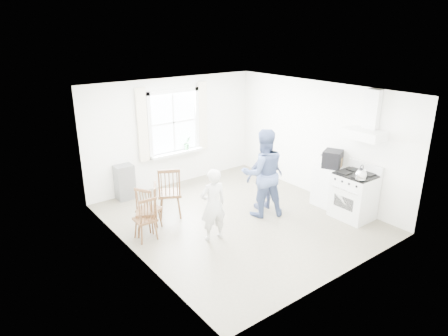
# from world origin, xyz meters

# --- Properties ---
(room_shell) EXTENTS (4.62, 5.12, 2.64)m
(room_shell) POSITION_xyz_m (0.00, 0.00, 1.30)
(room_shell) COLOR #79715D
(room_shell) RESTS_ON ground
(window_assembly) EXTENTS (1.88, 0.24, 1.70)m
(window_assembly) POSITION_xyz_m (0.00, 2.45, 1.46)
(window_assembly) COLOR white
(window_assembly) RESTS_ON room_shell
(range_hood) EXTENTS (0.45, 0.76, 0.94)m
(range_hood) POSITION_xyz_m (2.07, -1.35, 1.90)
(range_hood) COLOR white
(range_hood) RESTS_ON room_shell
(shelf_unit) EXTENTS (0.40, 0.30, 0.80)m
(shelf_unit) POSITION_xyz_m (-1.40, 2.33, 0.40)
(shelf_unit) COLOR slate
(shelf_unit) RESTS_ON ground
(gas_stove) EXTENTS (0.68, 0.76, 1.12)m
(gas_stove) POSITION_xyz_m (1.91, -1.35, 0.48)
(gas_stove) COLOR white
(gas_stove) RESTS_ON ground
(kettle) EXTENTS (0.22, 0.22, 0.31)m
(kettle) POSITION_xyz_m (1.68, -1.59, 1.05)
(kettle) COLOR silver
(kettle) RESTS_ON gas_stove
(low_cabinet) EXTENTS (0.50, 0.55, 0.90)m
(low_cabinet) POSITION_xyz_m (1.98, -0.65, 0.45)
(low_cabinet) COLOR white
(low_cabinet) RESTS_ON ground
(stereo_stack) EXTENTS (0.51, 0.49, 0.36)m
(stereo_stack) POSITION_xyz_m (1.97, -0.70, 1.08)
(stereo_stack) COLOR black
(stereo_stack) RESTS_ON low_cabinet
(cardboard_box) EXTENTS (0.38, 0.33, 0.20)m
(cardboard_box) POSITION_xyz_m (1.97, -0.77, 1.00)
(cardboard_box) COLOR olive
(cardboard_box) RESTS_ON low_cabinet
(windsor_chair_a) EXTENTS (0.38, 0.37, 0.87)m
(windsor_chair_a) POSITION_xyz_m (-1.87, 0.31, 0.53)
(windsor_chair_a) COLOR #4C2E18
(windsor_chair_a) RESTS_ON ground
(windsor_chair_b) EXTENTS (0.61, 0.61, 1.09)m
(windsor_chair_b) POSITION_xyz_m (-1.08, 0.87, 0.67)
(windsor_chair_b) COLOR #4C2E18
(windsor_chair_b) RESTS_ON ground
(windsor_chair_c) EXTENTS (0.55, 0.55, 0.97)m
(windsor_chair_c) POSITION_xyz_m (-1.64, 0.55, 0.59)
(windsor_chair_c) COLOR #4C2E18
(windsor_chair_c) RESTS_ON ground
(person_left) EXTENTS (0.57, 0.57, 1.37)m
(person_left) POSITION_xyz_m (-0.88, -0.35, 0.69)
(person_left) COLOR silver
(person_left) RESTS_ON ground
(person_mid) EXTENTS (1.18, 1.18, 1.83)m
(person_mid) POSITION_xyz_m (0.53, -0.13, 0.91)
(person_mid) COLOR #4B5D8B
(person_mid) RESTS_ON ground
(person_right) EXTENTS (0.99, 0.99, 1.43)m
(person_right) POSITION_xyz_m (0.75, 0.06, 0.71)
(person_right) COLOR navy
(person_right) RESTS_ON ground
(potted_plant) EXTENTS (0.20, 0.20, 0.32)m
(potted_plant) POSITION_xyz_m (0.30, 2.36, 1.01)
(potted_plant) COLOR #35793F
(potted_plant) RESTS_ON window_assembly
(windsor_chair_d) EXTENTS (0.51, 0.51, 0.90)m
(windsor_chair_d) POSITION_xyz_m (-1.71, 0.65, 0.55)
(windsor_chair_d) COLOR #4C2E18
(windsor_chair_d) RESTS_ON ground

